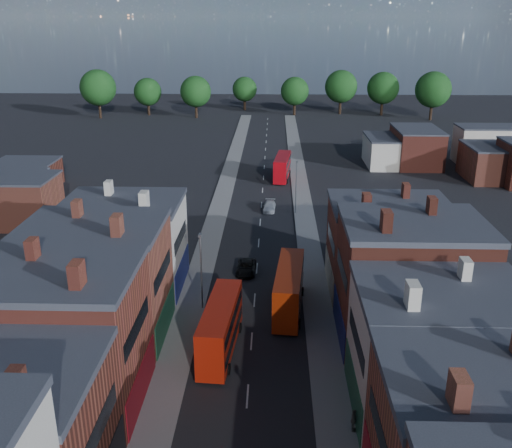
# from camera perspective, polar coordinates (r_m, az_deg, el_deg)

# --- Properties ---
(pavement_west) EXTENTS (3.00, 200.00, 0.12)m
(pavement_west) POSITION_cam_1_polar(r_m,az_deg,el_deg) (76.77, -4.54, -1.25)
(pavement_west) COLOR gray
(pavement_west) RESTS_ON ground
(pavement_east) EXTENTS (3.00, 200.00, 0.12)m
(pavement_east) POSITION_cam_1_polar(r_m,az_deg,el_deg) (76.45, 5.19, -1.36)
(pavement_east) COLOR gray
(pavement_east) RESTS_ON ground
(lamp_post_2) EXTENTS (0.25, 0.70, 8.12)m
(lamp_post_2) POSITION_cam_1_polar(r_m,az_deg,el_deg) (56.51, -5.52, -4.24)
(lamp_post_2) COLOR slate
(lamp_post_2) RESTS_ON ground
(lamp_post_3) EXTENTS (0.25, 0.70, 8.12)m
(lamp_post_3) POSITION_cam_1_polar(r_m,az_deg,el_deg) (84.38, 4.04, 4.07)
(lamp_post_3) COLOR slate
(lamp_post_3) RESTS_ON ground
(bus_0) EXTENTS (3.28, 10.65, 4.53)m
(bus_0) POSITION_cam_1_polar(r_m,az_deg,el_deg) (50.47, -3.58, -10.22)
(bus_0) COLOR red
(bus_0) RESTS_ON ground
(bus_1) EXTENTS (3.40, 10.83, 4.60)m
(bus_1) POSITION_cam_1_polar(r_m,az_deg,el_deg) (56.98, 3.32, -6.43)
(bus_1) COLOR #B42A0A
(bus_1) RESTS_ON ground
(bus_2) EXTENTS (3.28, 10.09, 4.28)m
(bus_2) POSITION_cam_1_polar(r_m,az_deg,el_deg) (103.70, 2.64, 5.75)
(bus_2) COLOR #A1070E
(bus_2) RESTS_ON ground
(car_2) EXTENTS (2.32, 4.72, 1.29)m
(car_2) POSITION_cam_1_polar(r_m,az_deg,el_deg) (65.82, -0.99, -4.38)
(car_2) COLOR black
(car_2) RESTS_ON ground
(car_3) EXTENTS (2.04, 4.52, 1.29)m
(car_3) POSITION_cam_1_polar(r_m,az_deg,el_deg) (86.80, 1.35, 1.76)
(car_3) COLOR silver
(car_3) RESTS_ON ground
(ped_3) EXTENTS (0.59, 1.08, 1.76)m
(ped_3) POSITION_cam_1_polar(r_m,az_deg,el_deg) (43.13, 9.74, -18.80)
(ped_3) COLOR #524F46
(ped_3) RESTS_ON pavement_east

